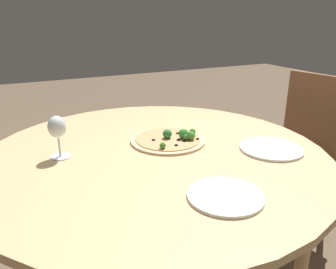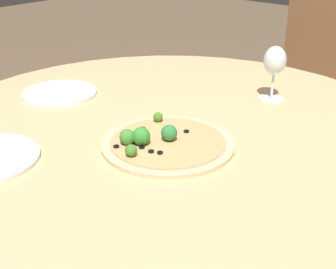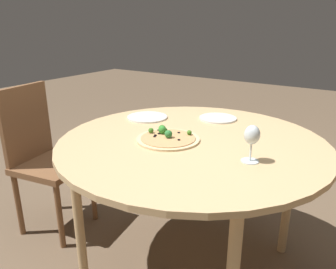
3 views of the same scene
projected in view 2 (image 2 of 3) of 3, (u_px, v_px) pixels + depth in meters
The scene contains 5 objects.
dining_table at pixel (170, 147), 1.26m from camera, with size 1.35×1.35×0.78m.
chair at pixel (310, 97), 2.14m from camera, with size 0.43×0.43×0.97m.
pizza at pixel (164, 142), 1.12m from camera, with size 0.32×0.32×0.06m.
wine_glass at pixel (275, 63), 1.36m from camera, with size 0.08×0.08×0.16m.
plate_near at pixel (60, 93), 1.44m from camera, with size 0.23×0.23×0.01m.
Camera 2 is at (0.73, -0.85, 1.28)m, focal length 50.00 mm.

